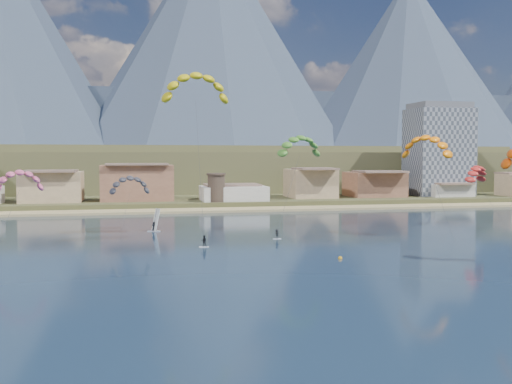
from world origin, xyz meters
TOP-DOWN VIEW (x-y plane):
  - ground at (0.00, 0.00)m, footprint 2400.00×2400.00m
  - beach at (0.00, 106.00)m, footprint 2200.00×12.00m
  - land at (0.00, 560.00)m, footprint 2200.00×900.00m
  - foothills at (22.39, 232.47)m, footprint 940.00×210.00m
  - mountain_ridge at (-14.60, 823.65)m, footprint 2060.00×480.00m
  - town at (-40.00, 122.00)m, footprint 400.00×24.00m
  - apartment_tower at (85.00, 128.00)m, footprint 20.00×16.00m
  - watchtower at (5.00, 114.00)m, footprint 5.82×5.82m
  - kitesurfer_yellow at (-7.65, 51.27)m, footprint 13.54×14.53m
  - kitesurfer_green at (14.43, 57.11)m, footprint 13.45×13.65m
  - distant_kite_pink at (-38.94, 48.08)m, footprint 9.17×6.99m
  - distant_kite_dark at (-20.12, 66.11)m, footprint 9.29×6.54m
  - distant_kite_orange at (36.52, 44.65)m, footprint 9.77×10.34m
  - distant_kite_red at (56.77, 59.72)m, footprint 8.65×7.96m
  - windsurfer at (-15.12, 63.41)m, footprint 2.82×3.09m
  - buoy at (11.59, 24.07)m, footprint 0.64×0.64m

SIDE VIEW (x-z plane):
  - ground at x=0.00m, z-range 0.00..0.00m
  - land at x=0.00m, z-range -2.00..2.00m
  - buoy at x=11.59m, z-range -0.21..0.43m
  - beach at x=0.00m, z-range -0.20..0.70m
  - windsurfer at x=-15.12m, z-range -0.87..3.91m
  - watchtower at x=5.00m, z-range 2.07..10.67m
  - town at x=-40.00m, z-range 2.00..14.00m
  - foothills at x=22.39m, z-range 0.08..18.08m
  - distant_kite_dark at x=-20.12m, z-range 3.40..17.22m
  - distant_kite_pink at x=-38.94m, z-range 4.46..19.80m
  - distant_kite_red at x=56.77m, z-range 4.58..20.08m
  - apartment_tower at x=85.00m, z-range 1.82..33.82m
  - distant_kite_orange at x=36.52m, z-range 7.60..29.08m
  - kitesurfer_green at x=14.43m, z-range 7.32..29.40m
  - kitesurfer_yellow at x=-7.65m, z-range 13.05..45.88m
  - mountain_ridge at x=-14.60m, z-range -49.69..350.31m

